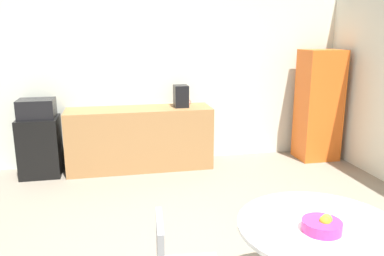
{
  "coord_description": "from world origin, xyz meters",
  "views": [
    {
      "loc": [
        -0.6,
        -2.87,
        1.96
      ],
      "look_at": [
        0.23,
        1.14,
        0.95
      ],
      "focal_mm": 36.12,
      "sensor_mm": 36.0,
      "label": 1
    }
  ],
  "objects_px": {
    "microwave": "(37,109)",
    "coffee_maker": "(181,96)",
    "mug_white": "(186,103)",
    "round_table": "(319,243)",
    "mini_fridge": "(40,146)",
    "fruit_bowl": "(322,225)",
    "locker_cabinet": "(319,105)"
  },
  "relations": [
    {
      "from": "locker_cabinet",
      "to": "round_table",
      "type": "height_order",
      "value": "locker_cabinet"
    },
    {
      "from": "fruit_bowl",
      "to": "coffee_maker",
      "type": "height_order",
      "value": "coffee_maker"
    },
    {
      "from": "microwave",
      "to": "fruit_bowl",
      "type": "bearing_deg",
      "value": -56.69
    },
    {
      "from": "mini_fridge",
      "to": "coffee_maker",
      "type": "bearing_deg",
      "value": 0.0
    },
    {
      "from": "coffee_maker",
      "to": "mug_white",
      "type": "bearing_deg",
      "value": 38.4
    },
    {
      "from": "mini_fridge",
      "to": "fruit_bowl",
      "type": "height_order",
      "value": "fruit_bowl"
    },
    {
      "from": "locker_cabinet",
      "to": "fruit_bowl",
      "type": "xyz_separation_m",
      "value": [
        -1.88,
        -3.4,
        -0.09
      ]
    },
    {
      "from": "fruit_bowl",
      "to": "locker_cabinet",
      "type": "bearing_deg",
      "value": 61.04
    },
    {
      "from": "locker_cabinet",
      "to": "round_table",
      "type": "distance_m",
      "value": 3.81
    },
    {
      "from": "mini_fridge",
      "to": "round_table",
      "type": "relative_size",
      "value": 0.75
    },
    {
      "from": "microwave",
      "to": "round_table",
      "type": "bearing_deg",
      "value": -55.72
    },
    {
      "from": "round_table",
      "to": "fruit_bowl",
      "type": "distance_m",
      "value": 0.2
    },
    {
      "from": "microwave",
      "to": "locker_cabinet",
      "type": "xyz_separation_m",
      "value": [
        4.18,
        -0.1,
        -0.09
      ]
    },
    {
      "from": "round_table",
      "to": "mug_white",
      "type": "relative_size",
      "value": 8.46
    },
    {
      "from": "mini_fridge",
      "to": "round_table",
      "type": "xyz_separation_m",
      "value": [
        2.33,
        -3.43,
        0.18
      ]
    },
    {
      "from": "fruit_bowl",
      "to": "mug_white",
      "type": "relative_size",
      "value": 1.96
    },
    {
      "from": "fruit_bowl",
      "to": "round_table",
      "type": "bearing_deg",
      "value": 66.03
    },
    {
      "from": "round_table",
      "to": "mini_fridge",
      "type": "bearing_deg",
      "value": 124.28
    },
    {
      "from": "round_table",
      "to": "fruit_bowl",
      "type": "height_order",
      "value": "fruit_bowl"
    },
    {
      "from": "microwave",
      "to": "mug_white",
      "type": "xyz_separation_m",
      "value": [
        2.09,
        0.07,
        -0.0
      ]
    },
    {
      "from": "mini_fridge",
      "to": "fruit_bowl",
      "type": "xyz_separation_m",
      "value": [
        2.3,
        -3.5,
        0.36
      ]
    },
    {
      "from": "mug_white",
      "to": "mini_fridge",
      "type": "bearing_deg",
      "value": -178.2
    },
    {
      "from": "mini_fridge",
      "to": "mug_white",
      "type": "xyz_separation_m",
      "value": [
        2.09,
        0.07,
        0.54
      ]
    },
    {
      "from": "microwave",
      "to": "mug_white",
      "type": "height_order",
      "value": "microwave"
    },
    {
      "from": "mini_fridge",
      "to": "fruit_bowl",
      "type": "bearing_deg",
      "value": -56.69
    },
    {
      "from": "mini_fridge",
      "to": "microwave",
      "type": "relative_size",
      "value": 1.71
    },
    {
      "from": "locker_cabinet",
      "to": "coffee_maker",
      "type": "height_order",
      "value": "locker_cabinet"
    },
    {
      "from": "mini_fridge",
      "to": "coffee_maker",
      "type": "relative_size",
      "value": 2.57
    },
    {
      "from": "locker_cabinet",
      "to": "mug_white",
      "type": "bearing_deg",
      "value": 175.46
    },
    {
      "from": "round_table",
      "to": "coffee_maker",
      "type": "distance_m",
      "value": 3.47
    },
    {
      "from": "microwave",
      "to": "coffee_maker",
      "type": "bearing_deg",
      "value": 0.0
    },
    {
      "from": "fruit_bowl",
      "to": "mug_white",
      "type": "height_order",
      "value": "mug_white"
    }
  ]
}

